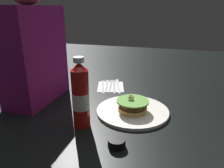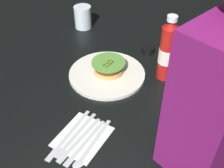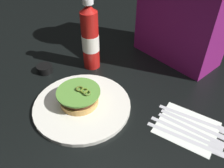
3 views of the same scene
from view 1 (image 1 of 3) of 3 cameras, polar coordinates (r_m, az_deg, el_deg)
name	(u,v)px [view 1 (image 1 of 3)]	position (r m, az deg, el deg)	size (l,w,h in m)	color
ground_plane	(157,113)	(0.89, 12.02, -7.64)	(3.00, 3.00, 0.00)	black
dinner_plate	(132,111)	(0.88, 5.57, -7.24)	(0.30, 0.30, 0.01)	silver
burger_sandwich	(133,105)	(0.86, 5.60, -5.79)	(0.13, 0.13, 0.05)	tan
ketchup_bottle	(81,96)	(0.74, -8.49, -3.34)	(0.06, 0.06, 0.26)	#B11713
condiment_cup	(117,143)	(0.68, 1.26, -15.58)	(0.06, 0.06, 0.03)	black
napkin	(111,86)	(1.15, -0.38, -0.67)	(0.16, 0.14, 0.00)	white
steak_knife	(118,84)	(1.18, 1.60, -0.06)	(0.22, 0.09, 0.00)	silver
fork_utensil	(114,85)	(1.17, 0.65, -0.19)	(0.20, 0.07, 0.00)	silver
butter_knife	(111,84)	(1.17, -0.30, -0.09)	(0.20, 0.06, 0.00)	silver
table_knife	(107,84)	(1.18, -1.36, -0.08)	(0.19, 0.07, 0.00)	silver
spoon_utensil	(103,84)	(1.18, -2.47, 0.00)	(0.19, 0.08, 0.00)	silver
diner_person	(32,44)	(0.99, -20.76, 10.13)	(0.31, 0.16, 0.58)	#75175F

